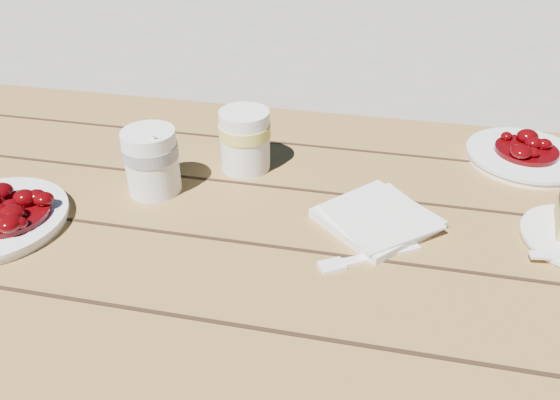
% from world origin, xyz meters
% --- Properties ---
extents(picnic_table, '(2.00, 1.55, 0.75)m').
position_xyz_m(picnic_table, '(0.00, -0.00, 0.59)').
color(picnic_table, brown).
rests_on(picnic_table, ground).
extents(goulash_stew, '(0.12, 0.12, 0.04)m').
position_xyz_m(goulash_stew, '(-0.46, -0.11, 0.79)').
color(goulash_stew, '#510206').
rests_on(goulash_stew, main_plate).
extents(coffee_cup, '(0.09, 0.09, 0.11)m').
position_xyz_m(coffee_cup, '(-0.29, 0.03, 0.80)').
color(coffee_cup, white).
rests_on(coffee_cup, picnic_table).
extents(napkin_stack, '(0.21, 0.21, 0.01)m').
position_xyz_m(napkin_stack, '(0.09, 0.01, 0.76)').
color(napkin_stack, white).
rests_on(napkin_stack, picnic_table).
extents(fork_table, '(0.15, 0.10, 0.00)m').
position_xyz_m(fork_table, '(0.10, -0.07, 0.75)').
color(fork_table, white).
rests_on(fork_table, picnic_table).
extents(second_plate, '(0.20, 0.20, 0.02)m').
position_xyz_m(second_plate, '(0.34, 0.27, 0.76)').
color(second_plate, white).
rests_on(second_plate, picnic_table).
extents(second_stew, '(0.11, 0.11, 0.04)m').
position_xyz_m(second_stew, '(0.34, 0.27, 0.79)').
color(second_stew, '#510206').
rests_on(second_stew, second_plate).
extents(second_cup, '(0.09, 0.09, 0.11)m').
position_xyz_m(second_cup, '(-0.15, 0.14, 0.80)').
color(second_cup, white).
rests_on(second_cup, picnic_table).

